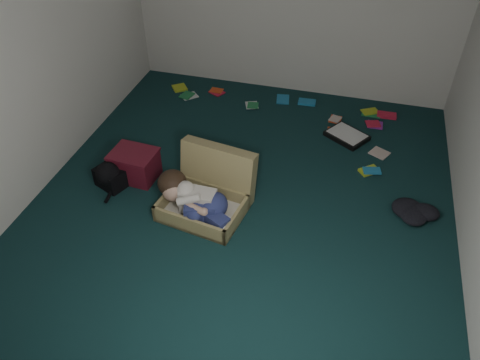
% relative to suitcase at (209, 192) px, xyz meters
% --- Properties ---
extents(floor, '(4.50, 4.50, 0.00)m').
position_rel_suitcase_xyz_m(floor, '(0.30, 0.19, -0.17)').
color(floor, '#0F2C2D').
rests_on(floor, ground).
extents(wall_front, '(4.50, 0.00, 4.50)m').
position_rel_suitcase_xyz_m(wall_front, '(0.30, -2.06, 1.13)').
color(wall_front, silver).
rests_on(wall_front, ground).
extents(wall_left, '(0.00, 4.50, 4.50)m').
position_rel_suitcase_xyz_m(wall_left, '(-1.70, 0.19, 1.13)').
color(wall_left, silver).
rests_on(wall_left, ground).
extents(suitcase, '(0.86, 0.84, 0.55)m').
position_rel_suitcase_xyz_m(suitcase, '(0.00, 0.00, 0.00)').
color(suitcase, '#9F8F57').
rests_on(suitcase, floor).
extents(person, '(0.79, 0.48, 0.34)m').
position_rel_suitcase_xyz_m(person, '(-0.08, -0.18, 0.04)').
color(person, silver).
rests_on(person, suitcase).
extents(maroon_bin, '(0.47, 0.38, 0.31)m').
position_rel_suitcase_xyz_m(maroon_bin, '(-0.87, 0.20, -0.01)').
color(maroon_bin, maroon).
rests_on(maroon_bin, floor).
extents(backpack, '(0.45, 0.41, 0.22)m').
position_rel_suitcase_xyz_m(backpack, '(-1.05, 0.00, -0.06)').
color(backpack, black).
rests_on(backpack, floor).
extents(clothing_pile, '(0.54, 0.50, 0.14)m').
position_rel_suitcase_xyz_m(clothing_pile, '(1.91, 0.32, -0.10)').
color(clothing_pile, black).
rests_on(clothing_pile, floor).
extents(paper_tray, '(0.55, 0.51, 0.06)m').
position_rel_suitcase_xyz_m(paper_tray, '(1.18, 1.49, -0.14)').
color(paper_tray, black).
rests_on(paper_tray, floor).
extents(book_scatter, '(2.91, 1.44, 0.02)m').
position_rel_suitcase_xyz_m(book_scatter, '(0.60, 1.83, -0.16)').
color(book_scatter, '#B3C823').
rests_on(book_scatter, floor).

